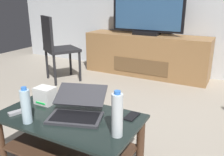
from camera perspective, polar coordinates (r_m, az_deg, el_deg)
name	(u,v)px	position (r m, az deg, el deg)	size (l,w,h in m)	color
ground_plane	(106,148)	(2.11, -1.46, -16.14)	(7.68, 7.68, 0.00)	#9E9384
coffee_table	(70,132)	(1.83, -9.91, -12.31)	(1.01, 0.57, 0.40)	black
media_cabinet	(146,55)	(3.94, 7.95, 5.40)	(1.96, 0.50, 0.64)	olive
television	(147,14)	(3.83, 8.26, 14.60)	(1.13, 0.20, 0.64)	black
side_chair	(56,45)	(3.63, -12.97, 7.47)	(0.61, 0.61, 0.95)	black
laptop	(78,108)	(1.75, -8.08, -6.98)	(0.46, 0.47, 0.17)	#333338
router_box	(45,95)	(1.99, -15.41, -3.95)	(0.15, 0.12, 0.13)	white
water_bottle_near	(117,115)	(1.45, 1.23, -8.66)	(0.07, 0.07, 0.29)	silver
water_bottle_far	(26,106)	(1.71, -19.56, -6.23)	(0.07, 0.07, 0.25)	silver
cell_phone	(132,116)	(1.73, 4.66, -8.94)	(0.07, 0.14, 0.01)	black
tv_remote	(20,111)	(1.91, -20.85, -7.35)	(0.04, 0.16, 0.02)	#99999E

